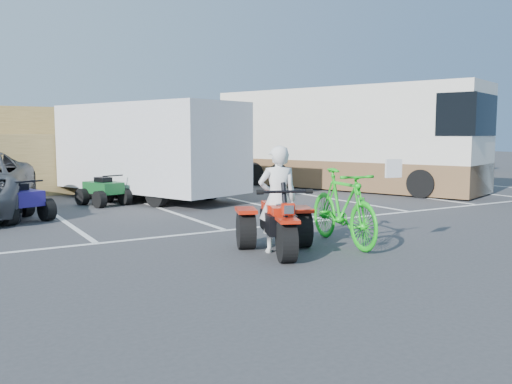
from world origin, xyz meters
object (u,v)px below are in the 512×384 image
rider (278,199)px  cargo_trailer (149,148)px  rv_motorhome (343,146)px  quad_atv_blue (18,221)px  quad_atv_green (104,205)px  red_trike_atv (279,254)px  green_dirt_bike (343,207)px

rider → cargo_trailer: bearing=-72.6°
rv_motorhome → quad_atv_blue: size_ratio=6.84×
quad_atv_blue → quad_atv_green: quad_atv_blue is taller
cargo_trailer → red_trike_atv: bearing=-115.3°
red_trike_atv → rider: rider is taller
green_dirt_bike → cargo_trailer: 8.50m
red_trike_atv → green_dirt_bike: size_ratio=0.77×
rv_motorhome → quad_atv_blue: rv_motorhome is taller
red_trike_atv → quad_atv_blue: (-3.37, 6.06, 0.00)m
red_trike_atv → green_dirt_bike: green_dirt_bike is taller
rider → green_dirt_bike: bearing=-160.9°
rider → rv_motorhome: size_ratio=0.18×
red_trike_atv → quad_atv_green: red_trike_atv is taller
quad_atv_blue → quad_atv_green: (2.48, 1.78, 0.00)m
rider → quad_atv_green: rider is taller
red_trike_atv → cargo_trailer: (0.71, 8.50, 1.58)m
red_trike_atv → rider: 0.93m
green_dirt_bike → quad_atv_green: (-2.32, 7.77, -0.69)m
rv_motorhome → cargo_trailer: bearing=156.7°
rider → quad_atv_blue: bearing=-38.1°
rider → rv_motorhome: rv_motorhome is taller
green_dirt_bike → quad_atv_green: green_dirt_bike is taller
green_dirt_bike → quad_atv_blue: green_dirt_bike is taller
cargo_trailer → rv_motorhome: bearing=-22.9°
quad_atv_green → rider: bearing=-100.1°
cargo_trailer → quad_atv_blue: 5.01m
red_trike_atv → quad_atv_blue: size_ratio=1.18×
rider → quad_atv_blue: 6.90m
red_trike_atv → rv_motorhome: 11.66m
red_trike_atv → cargo_trailer: bearing=107.1°
red_trike_atv → cargo_trailer: cargo_trailer is taller
green_dirt_bike → quad_atv_blue: 7.70m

